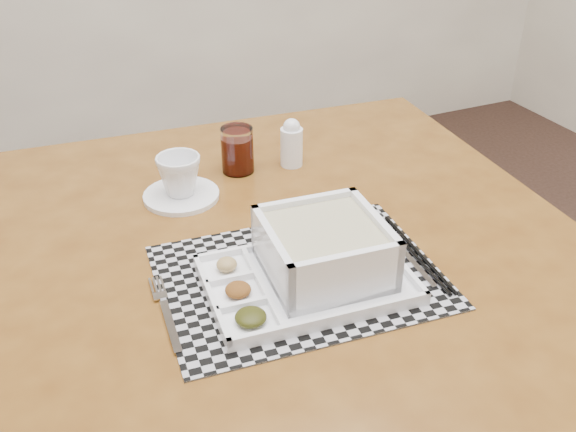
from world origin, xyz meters
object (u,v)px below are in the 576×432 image
object	(u,v)px
dining_table	(272,284)
juice_glass	(237,152)
cup	(179,175)
serving_tray	(318,259)
creamer_bottle	(292,143)

from	to	relation	value
dining_table	juice_glass	xyz separation A→B (m)	(0.05, 0.29, 0.13)
cup	juice_glass	bearing A→B (deg)	33.56
serving_tray	juice_glass	world-z (taller)	serving_tray
serving_tray	cup	bearing A→B (deg)	109.87
serving_tray	cup	world-z (taller)	serving_tray
serving_tray	juice_glass	xyz separation A→B (m)	(0.02, 0.41, 0.00)
dining_table	creamer_bottle	bearing A→B (deg)	58.95
cup	creamer_bottle	bearing A→B (deg)	19.29
cup	creamer_bottle	world-z (taller)	creamer_bottle
juice_glass	creamer_bottle	world-z (taller)	creamer_bottle
serving_tray	creamer_bottle	size ratio (longest dim) A/B	3.16
dining_table	serving_tray	distance (m)	0.18
dining_table	cup	bearing A→B (deg)	113.36
juice_glass	dining_table	bearing A→B (deg)	-99.01
juice_glass	creamer_bottle	size ratio (longest dim) A/B	0.92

